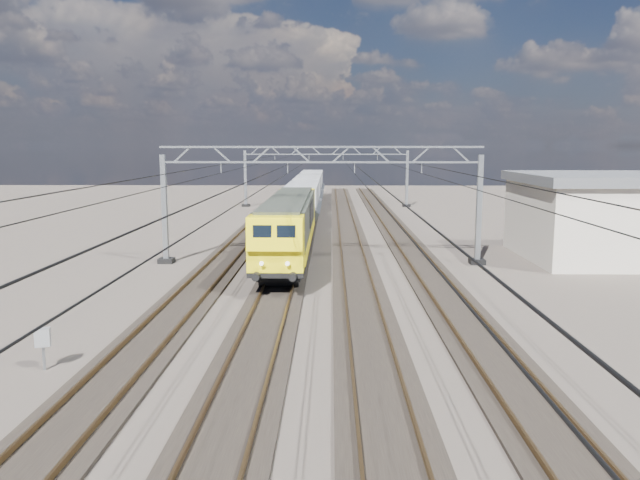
{
  "coord_description": "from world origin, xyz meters",
  "views": [
    {
      "loc": [
        0.61,
        -33.45,
        7.1
      ],
      "look_at": [
        0.05,
        -2.31,
        2.4
      ],
      "focal_mm": 35.0,
      "sensor_mm": 36.0,
      "label": 1
    }
  ],
  "objects_px": {
    "locomotive": "(289,224)",
    "hopper_wagon_lead": "(302,201)",
    "catenary_gantry_far": "(326,174)",
    "hopper_wagon_third": "(312,182)",
    "trackside_cabinet": "(43,338)",
    "hopper_wagon_mid": "(308,190)",
    "catenary_gantry_mid": "(321,200)"
  },
  "relations": [
    {
      "from": "hopper_wagon_lead",
      "to": "hopper_wagon_third",
      "type": "height_order",
      "value": "same"
    },
    {
      "from": "locomotive",
      "to": "hopper_wagon_lead",
      "type": "distance_m",
      "value": 17.7
    },
    {
      "from": "hopper_wagon_third",
      "to": "hopper_wagon_lead",
      "type": "bearing_deg",
      "value": -90.0
    },
    {
      "from": "catenary_gantry_mid",
      "to": "hopper_wagon_mid",
      "type": "bearing_deg",
      "value": 93.49
    },
    {
      "from": "trackside_cabinet",
      "to": "hopper_wagon_mid",
      "type": "bearing_deg",
      "value": 64.7
    },
    {
      "from": "hopper_wagon_mid",
      "to": "trackside_cabinet",
      "type": "height_order",
      "value": "hopper_wagon_mid"
    },
    {
      "from": "catenary_gantry_mid",
      "to": "hopper_wagon_mid",
      "type": "xyz_separation_m",
      "value": [
        -2.0,
        32.8,
        -1.67
      ]
    },
    {
      "from": "catenary_gantry_far",
      "to": "hopper_wagon_mid",
      "type": "bearing_deg",
      "value": -122.04
    },
    {
      "from": "hopper_wagon_third",
      "to": "trackside_cabinet",
      "type": "relative_size",
      "value": 9.46
    },
    {
      "from": "catenary_gantry_far",
      "to": "locomotive",
      "type": "distance_m",
      "value": 35.18
    },
    {
      "from": "catenary_gantry_mid",
      "to": "hopper_wagon_third",
      "type": "height_order",
      "value": "catenary_gantry_mid"
    },
    {
      "from": "catenary_gantry_mid",
      "to": "catenary_gantry_far",
      "type": "bearing_deg",
      "value": 90.0
    },
    {
      "from": "hopper_wagon_lead",
      "to": "hopper_wagon_mid",
      "type": "distance_m",
      "value": 14.2
    },
    {
      "from": "catenary_gantry_far",
      "to": "hopper_wagon_third",
      "type": "xyz_separation_m",
      "value": [
        -2.0,
        11.0,
        -1.67
      ]
    },
    {
      "from": "catenary_gantry_far",
      "to": "hopper_wagon_third",
      "type": "relative_size",
      "value": 1.53
    },
    {
      "from": "locomotive",
      "to": "trackside_cabinet",
      "type": "height_order",
      "value": "locomotive"
    },
    {
      "from": "trackside_cabinet",
      "to": "hopper_wagon_third",
      "type": "bearing_deg",
      "value": 66.27
    },
    {
      "from": "catenary_gantry_far",
      "to": "locomotive",
      "type": "relative_size",
      "value": 0.94
    },
    {
      "from": "catenary_gantry_mid",
      "to": "hopper_wagon_lead",
      "type": "xyz_separation_m",
      "value": [
        -2.0,
        18.6,
        -1.67
      ]
    },
    {
      "from": "locomotive",
      "to": "catenary_gantry_far",
      "type": "bearing_deg",
      "value": 86.74
    },
    {
      "from": "hopper_wagon_third",
      "to": "trackside_cabinet",
      "type": "xyz_separation_m",
      "value": [
        -6.57,
        -65.49,
        -1.18
      ]
    },
    {
      "from": "catenary_gantry_mid",
      "to": "hopper_wagon_lead",
      "type": "bearing_deg",
      "value": 96.14
    },
    {
      "from": "catenary_gantry_far",
      "to": "trackside_cabinet",
      "type": "xyz_separation_m",
      "value": [
        -8.57,
        -54.49,
        -2.85
      ]
    },
    {
      "from": "hopper_wagon_mid",
      "to": "hopper_wagon_lead",
      "type": "bearing_deg",
      "value": -90.0
    },
    {
      "from": "catenary_gantry_mid",
      "to": "locomotive",
      "type": "xyz_separation_m",
      "value": [
        -2.0,
        0.91,
        -1.58
      ]
    },
    {
      "from": "hopper_wagon_mid",
      "to": "locomotive",
      "type": "bearing_deg",
      "value": -90.0
    },
    {
      "from": "catenary_gantry_far",
      "to": "trackside_cabinet",
      "type": "distance_m",
      "value": 55.23
    },
    {
      "from": "hopper_wagon_third",
      "to": "locomotive",
      "type": "bearing_deg",
      "value": -90.0
    },
    {
      "from": "locomotive",
      "to": "hopper_wagon_lead",
      "type": "xyz_separation_m",
      "value": [
        -0.0,
        17.7,
        -0.09
      ]
    },
    {
      "from": "locomotive",
      "to": "trackside_cabinet",
      "type": "distance_m",
      "value": 20.52
    },
    {
      "from": "catenary_gantry_mid",
      "to": "hopper_wagon_mid",
      "type": "relative_size",
      "value": 1.53
    },
    {
      "from": "locomotive",
      "to": "hopper_wagon_lead",
      "type": "height_order",
      "value": "locomotive"
    }
  ]
}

